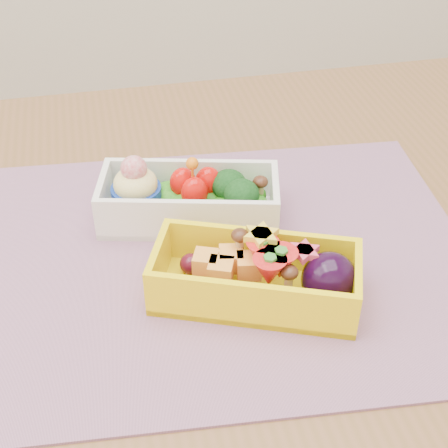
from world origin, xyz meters
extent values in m
cube|color=brown|center=(0.00, 0.00, 0.73)|extent=(1.20, 0.80, 0.04)
cube|color=#9F6D89|center=(-0.01, -0.01, 0.75)|extent=(0.55, 0.44, 0.00)
cube|color=white|center=(-0.03, 0.06, 0.78)|extent=(0.20, 0.13, 0.05)
ellipsoid|color=#4DB725|center=(-0.03, 0.06, 0.77)|extent=(0.19, 0.11, 0.02)
cylinder|color=#143599|center=(-0.08, 0.07, 0.78)|extent=(0.05, 0.05, 0.03)
sphere|color=red|center=(-0.08, 0.07, 0.82)|extent=(0.03, 0.03, 0.03)
ellipsoid|color=red|center=(-0.03, 0.07, 0.79)|extent=(0.03, 0.02, 0.04)
ellipsoid|color=red|center=(-0.02, 0.05, 0.79)|extent=(0.03, 0.02, 0.04)
ellipsoid|color=red|center=(0.00, 0.06, 0.79)|extent=(0.03, 0.02, 0.04)
sphere|color=orange|center=(-0.02, 0.06, 0.82)|extent=(0.01, 0.01, 0.01)
ellipsoid|color=black|center=(0.02, 0.05, 0.79)|extent=(0.04, 0.04, 0.03)
ellipsoid|color=black|center=(0.02, 0.03, 0.79)|extent=(0.04, 0.04, 0.03)
ellipsoid|color=#3F2111|center=(0.05, 0.05, 0.80)|extent=(0.02, 0.02, 0.01)
cube|color=yellow|center=(0.01, -0.08, 0.78)|extent=(0.21, 0.15, 0.05)
ellipsoid|color=#490D1F|center=(-0.03, -0.07, 0.77)|extent=(0.11, 0.08, 0.02)
cube|color=#FE9C2C|center=(-0.01, -0.06, 0.79)|extent=(0.06, 0.06, 0.02)
cone|color=red|center=(0.02, -0.07, 0.80)|extent=(0.04, 0.04, 0.03)
cone|color=red|center=(0.03, -0.08, 0.80)|extent=(0.04, 0.04, 0.03)
cone|color=red|center=(0.02, -0.09, 0.80)|extent=(0.04, 0.04, 0.03)
cylinder|color=yellow|center=(0.02, -0.06, 0.81)|extent=(0.04, 0.04, 0.01)
cylinder|color=#E53F5B|center=(0.05, -0.08, 0.81)|extent=(0.03, 0.03, 0.01)
ellipsoid|color=#3F2111|center=(0.00, -0.05, 0.79)|extent=(0.02, 0.02, 0.01)
ellipsoid|color=#3F2111|center=(0.04, -0.10, 0.79)|extent=(0.02, 0.02, 0.01)
ellipsoid|color=black|center=(0.07, -0.10, 0.78)|extent=(0.05, 0.05, 0.05)
camera|label=1|loc=(-0.11, -0.51, 1.18)|focal=52.47mm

